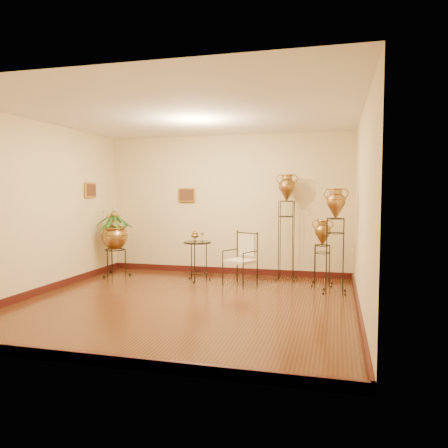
% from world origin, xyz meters
% --- Properties ---
extents(ground, '(5.00, 5.00, 0.00)m').
position_xyz_m(ground, '(0.00, 0.00, 0.00)').
color(ground, '#552D14').
rests_on(ground, ground).
extents(room_shell, '(5.02, 5.02, 2.81)m').
position_xyz_m(room_shell, '(-0.01, 0.01, 1.73)').
color(room_shell, beige).
rests_on(room_shell, ground).
extents(amphora_tall, '(0.47, 0.47, 2.02)m').
position_xyz_m(amphora_tall, '(1.25, 2.15, 1.03)').
color(amphora_tall, black).
rests_on(amphora_tall, ground).
extents(amphora_mid, '(0.43, 0.43, 1.75)m').
position_xyz_m(amphora_mid, '(2.15, 1.23, 0.88)').
color(amphora_mid, black).
rests_on(amphora_mid, ground).
extents(amphora_short, '(0.38, 0.38, 1.19)m').
position_xyz_m(amphora_short, '(1.93, 1.80, 0.59)').
color(amphora_short, black).
rests_on(amphora_short, ground).
extents(planter_urn, '(0.90, 0.90, 1.50)m').
position_xyz_m(planter_urn, '(-2.11, 1.71, 0.84)').
color(planter_urn, black).
rests_on(planter_urn, ground).
extents(armchair, '(0.68, 0.67, 0.94)m').
position_xyz_m(armchair, '(0.51, 1.44, 0.47)').
color(armchair, black).
rests_on(armchair, ground).
extents(side_table, '(0.56, 0.56, 0.93)m').
position_xyz_m(side_table, '(-0.35, 1.63, 0.38)').
color(side_table, black).
rests_on(side_table, ground).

